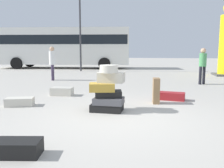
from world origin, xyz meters
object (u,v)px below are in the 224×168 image
(suitcase_black_foreground_far, at_px, (16,148))
(suitcase_cream_white_trunk, at_px, (62,91))
(suitcase_maroon_left_side, at_px, (172,96))
(suitcase_brown_behind_tower, at_px, (156,91))
(person_tourist_with_camera, at_px, (52,60))
(parked_bus, at_px, (64,45))
(suitcase_tower, at_px, (108,91))
(suitcase_cream_right_side, at_px, (20,102))
(person_bearded_onlooker, at_px, (203,63))
(lamp_post, at_px, (80,7))

(suitcase_black_foreground_far, height_order, suitcase_cream_white_trunk, suitcase_cream_white_trunk)
(suitcase_maroon_left_side, bearing_deg, suitcase_brown_behind_tower, -120.44)
(suitcase_black_foreground_far, xyz_separation_m, person_tourist_with_camera, (-2.92, 8.11, 0.85))
(person_tourist_with_camera, height_order, parked_bus, parked_bus)
(suitcase_tower, distance_m, suitcase_brown_behind_tower, 1.55)
(suitcase_cream_right_side, relative_size, suitcase_brown_behind_tower, 1.00)
(person_tourist_with_camera, bearing_deg, suitcase_maroon_left_side, 36.93)
(suitcase_black_foreground_far, relative_size, person_bearded_onlooker, 0.44)
(lamp_post, bearing_deg, suitcase_cream_white_trunk, -77.12)
(suitcase_brown_behind_tower, distance_m, parked_bus, 14.04)
(suitcase_black_foreground_far, xyz_separation_m, suitcase_cream_right_side, (-1.58, 2.80, -0.00))
(suitcase_tower, height_order, suitcase_black_foreground_far, suitcase_tower)
(suitcase_cream_right_side, height_order, lamp_post, lamp_post)
(suitcase_tower, bearing_deg, person_tourist_with_camera, 124.46)
(suitcase_black_foreground_far, height_order, suitcase_maroon_left_side, suitcase_maroon_left_side)
(suitcase_black_foreground_far, bearing_deg, lamp_post, 94.19)
(suitcase_maroon_left_side, relative_size, lamp_post, 0.11)
(person_bearded_onlooker, height_order, lamp_post, lamp_post)
(suitcase_black_foreground_far, height_order, suitcase_cream_right_side, suitcase_black_foreground_far)
(suitcase_maroon_left_side, distance_m, suitcase_cream_white_trunk, 3.46)
(suitcase_tower, bearing_deg, suitcase_maroon_left_side, 43.41)
(person_tourist_with_camera, relative_size, parked_bus, 0.15)
(suitcase_brown_behind_tower, relative_size, suitcase_cream_white_trunk, 1.03)
(suitcase_cream_white_trunk, relative_size, person_bearded_onlooker, 0.44)
(person_tourist_with_camera, bearing_deg, suitcase_cream_right_side, -2.92)
(suitcase_black_foreground_far, bearing_deg, suitcase_cream_right_side, 110.70)
(suitcase_tower, height_order, suitcase_brown_behind_tower, suitcase_tower)
(suitcase_black_foreground_far, distance_m, suitcase_brown_behind_tower, 4.19)
(person_bearded_onlooker, bearing_deg, suitcase_maroon_left_side, 28.26)
(person_tourist_with_camera, relative_size, lamp_post, 0.24)
(suitcase_tower, distance_m, lamp_post, 11.92)
(suitcase_tower, distance_m, suitcase_black_foreground_far, 2.83)
(suitcase_cream_right_side, bearing_deg, suitcase_cream_white_trunk, 54.86)
(suitcase_brown_behind_tower, xyz_separation_m, suitcase_cream_white_trunk, (-2.99, 0.70, -0.22))
(suitcase_black_foreground_far, bearing_deg, person_bearded_onlooker, 54.32)
(suitcase_tower, xyz_separation_m, suitcase_brown_behind_tower, (1.16, 1.01, -0.14))
(suitcase_maroon_left_side, relative_size, suitcase_cream_white_trunk, 1.08)
(suitcase_tower, relative_size, person_bearded_onlooker, 0.72)
(suitcase_tower, height_order, suitcase_maroon_left_side, suitcase_tower)
(suitcase_maroon_left_side, xyz_separation_m, person_bearded_onlooker, (1.54, 3.60, 0.80))
(suitcase_brown_behind_tower, relative_size, person_bearded_onlooker, 0.46)
(suitcase_cream_right_side, distance_m, parked_bus, 13.49)
(person_bearded_onlooker, bearing_deg, suitcase_black_foreground_far, 24.45)
(suitcase_tower, relative_size, person_tourist_with_camera, 0.68)
(suitcase_tower, relative_size, suitcase_black_foreground_far, 1.66)
(suitcase_black_foreground_far, bearing_deg, parked_bus, 99.46)
(person_bearded_onlooker, bearing_deg, suitcase_cream_right_side, 3.51)
(person_tourist_with_camera, bearing_deg, suitcase_brown_behind_tower, 30.78)
(suitcase_cream_right_side, relative_size, person_bearded_onlooker, 0.46)
(suitcase_maroon_left_side, height_order, lamp_post, lamp_post)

